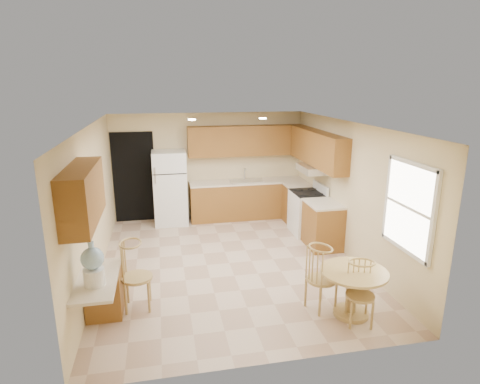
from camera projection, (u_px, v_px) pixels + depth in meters
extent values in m
plane|color=#C3A78E|center=(229.00, 263.00, 7.29)|extent=(5.50, 5.50, 0.00)
cube|color=white|center=(228.00, 125.00, 6.62)|extent=(4.50, 5.50, 0.02)
cube|color=beige|center=(209.00, 166.00, 9.56)|extent=(4.50, 0.02, 2.50)
cube|color=beige|center=(272.00, 266.00, 4.36)|extent=(4.50, 0.02, 2.50)
cube|color=beige|center=(93.00, 205.00, 6.53)|extent=(0.02, 5.50, 2.50)
cube|color=beige|center=(349.00, 190.00, 7.38)|extent=(0.02, 5.50, 2.50)
cube|color=black|center=(134.00, 177.00, 9.26)|extent=(0.90, 0.02, 2.10)
cube|color=brown|center=(247.00, 200.00, 9.66)|extent=(2.75, 0.60, 0.87)
cube|color=beige|center=(247.00, 182.00, 9.53)|extent=(2.75, 0.63, 0.04)
cube|color=brown|center=(298.00, 204.00, 9.30)|extent=(0.60, 0.59, 0.87)
cube|color=beige|center=(299.00, 185.00, 9.18)|extent=(0.63, 0.59, 0.04)
cube|color=brown|center=(323.00, 226.00, 7.92)|extent=(0.60, 0.80, 0.87)
cube|color=beige|center=(324.00, 204.00, 7.80)|extent=(0.63, 0.80, 0.04)
cube|color=brown|center=(246.00, 141.00, 9.41)|extent=(2.75, 0.33, 0.70)
cube|color=brown|center=(317.00, 148.00, 8.34)|extent=(0.33, 2.42, 0.70)
cube|color=brown|center=(83.00, 195.00, 4.89)|extent=(0.33, 1.40, 0.70)
cube|color=silver|center=(246.00, 181.00, 9.52)|extent=(0.78, 0.44, 0.01)
cube|color=silver|center=(313.00, 169.00, 8.41)|extent=(0.50, 0.76, 0.14)
cube|color=brown|center=(104.00, 292.00, 5.57)|extent=(0.48, 0.42, 0.72)
cube|color=beige|center=(97.00, 280.00, 5.10)|extent=(0.50, 1.20, 0.04)
cube|color=white|center=(409.00, 207.00, 5.57)|extent=(0.05, 1.00, 1.20)
cube|color=white|center=(414.00, 164.00, 5.40)|extent=(0.05, 1.10, 0.06)
cube|color=white|center=(404.00, 249.00, 5.73)|extent=(0.05, 1.10, 0.06)
cube|color=white|center=(434.00, 220.00, 5.06)|extent=(0.05, 0.06, 1.28)
cube|color=white|center=(388.00, 197.00, 6.07)|extent=(0.05, 0.06, 1.28)
cylinder|color=white|center=(192.00, 120.00, 7.67)|extent=(0.14, 0.14, 0.02)
cylinder|color=white|center=(263.00, 118.00, 7.93)|extent=(0.14, 0.14, 0.02)
cube|color=white|center=(170.00, 188.00, 9.15)|extent=(0.75, 0.70, 1.69)
cube|color=black|center=(170.00, 174.00, 8.71)|extent=(0.73, 0.01, 0.02)
cube|color=silver|center=(155.00, 179.00, 8.67)|extent=(0.03, 0.03, 0.18)
cube|color=silver|center=(155.00, 170.00, 8.62)|extent=(0.03, 0.03, 0.14)
cube|color=white|center=(307.00, 213.00, 8.65)|extent=(0.65, 0.76, 0.90)
cube|color=black|center=(308.00, 193.00, 8.53)|extent=(0.64, 0.75, 0.02)
cube|color=white|center=(321.00, 188.00, 8.56)|extent=(0.06, 0.76, 0.18)
cylinder|color=tan|center=(351.00, 313.00, 5.67)|extent=(0.50, 0.50, 0.05)
cylinder|color=tan|center=(352.00, 294.00, 5.59)|extent=(0.12, 0.12, 0.61)
cylinder|color=tan|center=(354.00, 272.00, 5.50)|extent=(0.92, 0.92, 0.04)
cylinder|color=tan|center=(321.00, 280.00, 5.72)|extent=(0.42, 0.42, 0.04)
cylinder|color=tan|center=(307.00, 290.00, 5.90)|extent=(0.04, 0.04, 0.45)
cylinder|color=tan|center=(326.00, 288.00, 5.95)|extent=(0.04, 0.04, 0.45)
cylinder|color=tan|center=(315.00, 300.00, 5.61)|extent=(0.04, 0.04, 0.45)
cylinder|color=tan|center=(335.00, 298.00, 5.67)|extent=(0.04, 0.04, 0.45)
cylinder|color=tan|center=(360.00, 296.00, 5.36)|extent=(0.39, 0.39, 0.04)
cylinder|color=tan|center=(345.00, 305.00, 5.53)|extent=(0.03, 0.03, 0.42)
cylinder|color=tan|center=(363.00, 303.00, 5.58)|extent=(0.03, 0.03, 0.42)
cylinder|color=tan|center=(354.00, 316.00, 5.26)|extent=(0.03, 0.03, 0.42)
cylinder|color=tan|center=(374.00, 314.00, 5.32)|extent=(0.03, 0.03, 0.42)
cylinder|color=tan|center=(137.00, 278.00, 5.73)|extent=(0.45, 0.45, 0.04)
cylinder|color=tan|center=(127.00, 288.00, 5.92)|extent=(0.04, 0.04, 0.48)
cylinder|color=tan|center=(149.00, 286.00, 5.98)|extent=(0.04, 0.04, 0.48)
cylinder|color=tan|center=(126.00, 299.00, 5.61)|extent=(0.04, 0.04, 0.48)
cylinder|color=tan|center=(149.00, 297.00, 5.68)|extent=(0.04, 0.04, 0.48)
cylinder|color=white|center=(94.00, 277.00, 4.90)|extent=(0.26, 0.26, 0.22)
sphere|color=#91BDE1|center=(92.00, 258.00, 4.84)|extent=(0.28, 0.28, 0.28)
cylinder|color=#91BDE1|center=(91.00, 245.00, 4.79)|extent=(0.07, 0.07, 0.08)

